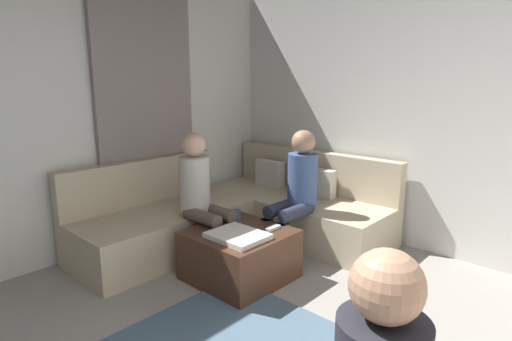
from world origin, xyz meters
TOP-DOWN VIEW (x-y plane):
  - wall_back at (0.00, 2.94)m, footprint 6.00×0.12m
  - curtain_panel at (-2.84, 1.30)m, footprint 0.06×1.10m
  - sectional_couch at (-2.08, 1.88)m, footprint 2.10×2.55m
  - ottoman at (-1.46, 1.25)m, footprint 0.76×0.76m
  - folded_blanket at (-1.36, 1.13)m, footprint 0.44×0.36m
  - coffee_mug at (-1.68, 1.43)m, footprint 0.08×0.08m
  - game_remote at (-1.28, 1.47)m, footprint 0.05×0.15m
  - person_on_couch_back at (-1.40, 1.93)m, footprint 0.30×0.60m
  - person_on_couch_side at (-1.93, 1.24)m, footprint 0.60×0.30m

SIDE VIEW (x-z plane):
  - ottoman at x=-1.46m, z-range 0.00..0.42m
  - sectional_couch at x=-2.08m, z-range -0.15..0.72m
  - game_remote at x=-1.28m, z-range 0.42..0.44m
  - folded_blanket at x=-1.36m, z-range 0.42..0.46m
  - coffee_mug at x=-1.68m, z-range 0.42..0.52m
  - person_on_couch_back at x=-1.40m, z-range 0.06..1.26m
  - person_on_couch_side at x=-1.93m, z-range 0.06..1.26m
  - curtain_panel at x=-2.84m, z-range 0.00..2.50m
  - wall_back at x=0.00m, z-range 0.00..2.70m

